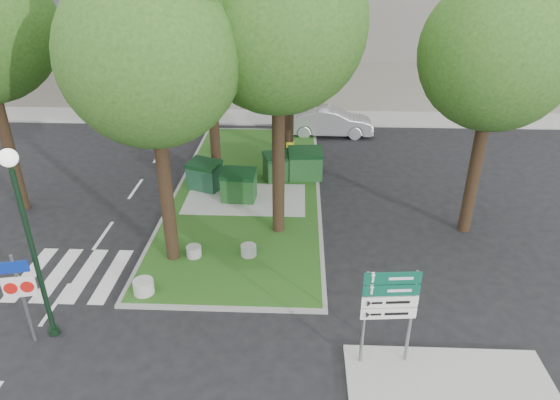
# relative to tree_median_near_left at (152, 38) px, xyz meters

# --- Properties ---
(ground) EXTENTS (120.00, 120.00, 0.00)m
(ground) POSITION_rel_tree_median_near_left_xyz_m (1.41, -2.56, -7.32)
(ground) COLOR black
(ground) RESTS_ON ground
(median_island) EXTENTS (6.00, 16.00, 0.12)m
(median_island) POSITION_rel_tree_median_near_left_xyz_m (1.91, 5.44, -7.26)
(median_island) COLOR #274F16
(median_island) RESTS_ON ground
(median_kerb) EXTENTS (6.30, 16.30, 0.10)m
(median_kerb) POSITION_rel_tree_median_near_left_xyz_m (1.91, 5.44, -7.27)
(median_kerb) COLOR gray
(median_kerb) RESTS_ON ground
(building_sidewalk) EXTENTS (42.00, 3.00, 0.12)m
(building_sidewalk) POSITION_rel_tree_median_near_left_xyz_m (1.41, 15.94, -7.26)
(building_sidewalk) COLOR #999993
(building_sidewalk) RESTS_ON ground
(zebra_crossing) EXTENTS (5.00, 3.00, 0.01)m
(zebra_crossing) POSITION_rel_tree_median_near_left_xyz_m (-2.34, -1.06, -7.31)
(zebra_crossing) COLOR silver
(zebra_crossing) RESTS_ON ground
(tree_median_near_left) EXTENTS (5.20, 5.20, 10.53)m
(tree_median_near_left) POSITION_rel_tree_median_near_left_xyz_m (0.00, 0.00, 0.00)
(tree_median_near_left) COLOR black
(tree_median_near_left) RESTS_ON ground
(tree_median_near_right) EXTENTS (5.60, 5.60, 11.46)m
(tree_median_near_right) POSITION_rel_tree_median_near_left_xyz_m (3.50, 2.00, 0.67)
(tree_median_near_right) COLOR black
(tree_median_near_right) RESTS_ON ground
(tree_median_mid) EXTENTS (4.80, 4.80, 9.99)m
(tree_median_mid) POSITION_rel_tree_median_near_left_xyz_m (0.50, 6.50, -0.34)
(tree_median_mid) COLOR black
(tree_median_mid) RESTS_ON ground
(tree_street_right) EXTENTS (5.00, 5.00, 10.06)m
(tree_street_right) POSITION_rel_tree_median_near_left_xyz_m (10.50, 2.50, -0.33)
(tree_street_right) COLOR black
(tree_street_right) RESTS_ON ground
(dumpster_a) EXTENTS (1.65, 1.42, 1.29)m
(dumpster_a) POSITION_rel_tree_median_near_left_xyz_m (0.05, 5.40, -6.58)
(dumpster_a) COLOR #0E331E
(dumpster_a) RESTS_ON median_island
(dumpster_b) EXTENTS (1.50, 1.12, 1.32)m
(dumpster_b) POSITION_rel_tree_median_near_left_xyz_m (1.65, 4.38, -6.56)
(dumpster_b) COLOR #103911
(dumpster_b) RESTS_ON median_island
(dumpster_c) EXTENTS (1.62, 1.37, 1.27)m
(dumpster_c) POSITION_rel_tree_median_near_left_xyz_m (3.25, 6.52, -6.59)
(dumpster_c) COLOR black
(dumpster_c) RESTS_ON median_island
(dumpster_d) EXTENTS (1.61, 1.19, 1.42)m
(dumpster_d) POSITION_rel_tree_median_near_left_xyz_m (4.41, 6.69, -6.52)
(dumpster_d) COLOR #133E16
(dumpster_d) RESTS_ON median_island
(bollard_left) EXTENTS (0.62, 0.62, 0.44)m
(bollard_left) POSITION_rel_tree_median_near_left_xyz_m (-0.52, -2.06, -6.97)
(bollard_left) COLOR #ABAAA5
(bollard_left) RESTS_ON median_island
(bollard_right) EXTENTS (0.53, 0.53, 0.38)m
(bollard_right) POSITION_rel_tree_median_near_left_xyz_m (2.47, 0.16, -7.01)
(bollard_right) COLOR gray
(bollard_right) RESTS_ON median_island
(bollard_mid) EXTENTS (0.51, 0.51, 0.37)m
(bollard_mid) POSITION_rel_tree_median_near_left_xyz_m (0.61, 0.03, -7.01)
(bollard_mid) COLOR gray
(bollard_mid) RESTS_ON median_island
(litter_bin) EXTENTS (0.44, 0.44, 0.76)m
(litter_bin) POSITION_rel_tree_median_near_left_xyz_m (3.66, 9.37, -6.81)
(litter_bin) COLOR yellow
(litter_bin) RESTS_ON median_island
(street_lamp) EXTENTS (0.43, 0.43, 5.46)m
(street_lamp) POSITION_rel_tree_median_near_left_xyz_m (-2.54, -3.83, -3.89)
(street_lamp) COLOR black
(street_lamp) RESTS_ON ground
(traffic_sign_pole) EXTENTS (0.82, 0.22, 2.75)m
(traffic_sign_pole) POSITION_rel_tree_median_near_left_xyz_m (-2.95, -4.11, -5.55)
(traffic_sign_pole) COLOR slate
(traffic_sign_pole) RESTS_ON ground
(directional_sign) EXTENTS (1.36, 0.19, 2.73)m
(directional_sign) POSITION_rel_tree_median_near_left_xyz_m (6.37, -4.56, -5.38)
(directional_sign) COLOR slate
(directional_sign) RESTS_ON sidewalk_corner
(car_white) EXTENTS (4.17, 1.73, 1.41)m
(car_white) POSITION_rel_tree_median_near_left_xyz_m (-4.35, 14.85, -6.61)
(car_white) COLOR silver
(car_white) RESTS_ON ground
(car_silver) EXTENTS (4.79, 1.67, 1.58)m
(car_silver) POSITION_rel_tree_median_near_left_xyz_m (5.82, 12.94, -6.53)
(car_silver) COLOR #A2A4AA
(car_silver) RESTS_ON ground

